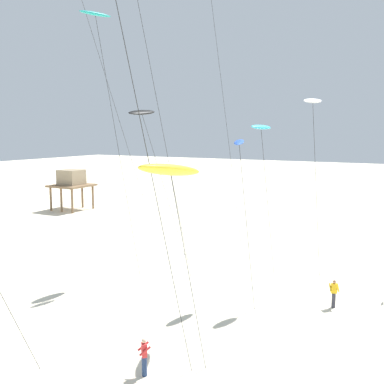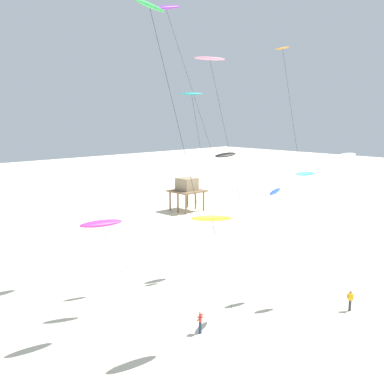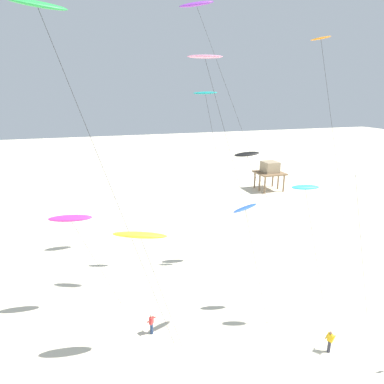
% 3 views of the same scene
% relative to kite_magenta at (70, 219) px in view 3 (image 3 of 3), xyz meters
% --- Properties ---
extents(kite_magenta, '(4.96, 1.18, 8.48)m').
position_rel_kite_magenta_xyz_m(kite_magenta, '(0.00, 0.00, 0.00)').
color(kite_magenta, '#D8339E').
rests_on(kite_magenta, ground).
extents(kite_teal, '(4.89, 1.12, 17.45)m').
position_rel_kite_magenta_xyz_m(kite_teal, '(12.16, 3.69, 8.77)').
color(kite_teal, teal).
rests_on(kite_teal, ground).
extents(kite_white, '(4.16, 1.16, 12.45)m').
position_rel_kite_magenta_xyz_m(kite_white, '(18.74, -7.86, 3.84)').
color(kite_white, white).
rests_on(kite_white, ground).
extents(kite_pink, '(7.61, 1.72, 20.07)m').
position_rel_kite_magenta_xyz_m(kite_pink, '(10.85, 0.21, 11.52)').
color(kite_pink, pink).
rests_on(kite_pink, ground).
extents(kite_green, '(7.98, 1.61, 21.75)m').
position_rel_kite_magenta_xyz_m(kite_green, '(0.01, -5.68, 13.03)').
color(kite_green, green).
rests_on(kite_green, ground).
extents(kite_black, '(6.69, 1.20, 11.95)m').
position_rel_kite_magenta_xyz_m(kite_black, '(16.35, 3.40, 3.37)').
color(kite_black, black).
rests_on(kite_black, ground).
extents(kite_orange, '(7.17, 0.89, 22.01)m').
position_rel_kite_magenta_xyz_m(kite_orange, '(21.82, 0.85, 12.52)').
color(kite_orange, orange).
rests_on(kite_orange, ground).
extents(kite_purple, '(12.68, 1.24, 25.79)m').
position_rel_kite_magenta_xyz_m(kite_purple, '(12.62, 7.60, 16.88)').
color(kite_purple, purple).
rests_on(kite_purple, ground).
extents(kite_cyan, '(4.01, 1.03, 10.76)m').
position_rel_kite_magenta_xyz_m(kite_cyan, '(16.90, -5.18, 2.29)').
color(kite_cyan, '#33BFE0').
rests_on(kite_cyan, ground).
extents(kite_yellow, '(4.29, 1.37, 9.37)m').
position_rel_kite_magenta_xyz_m(kite_yellow, '(4.31, -6.35, 0.73)').
color(kite_yellow, yellow).
rests_on(kite_yellow, ground).
extents(kite_blue, '(3.46, 1.18, 9.94)m').
position_rel_kite_magenta_xyz_m(kite_blue, '(11.61, -5.95, 1.45)').
color(kite_blue, blue).
rests_on(kite_blue, ground).
extents(kite_flyer_nearest, '(0.67, 0.69, 1.67)m').
position_rel_kite_magenta_xyz_m(kite_flyer_nearest, '(16.42, -10.05, -7.25)').
color(kite_flyer_nearest, '#33333D').
rests_on(kite_flyer_nearest, ground).
extents(kite_flyer_middle, '(0.73, 0.73, 1.67)m').
position_rel_kite_magenta_xyz_m(kite_flyer_middle, '(5.08, -4.51, -7.25)').
color(kite_flyer_middle, navy).
rests_on(kite_flyer_middle, ground).
extents(stilt_house, '(4.82, 4.69, 5.32)m').
position_rel_kite_magenta_xyz_m(stilt_house, '(33.18, 26.87, -4.27)').
color(stilt_house, '#846647').
rests_on(stilt_house, ground).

